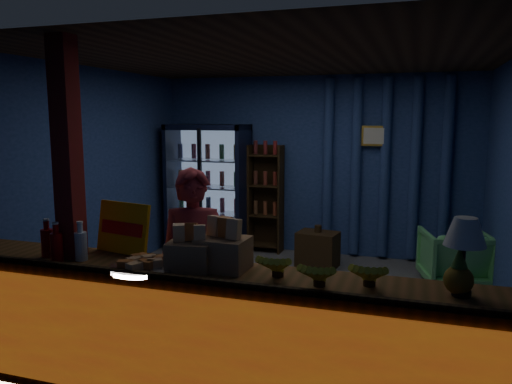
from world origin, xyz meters
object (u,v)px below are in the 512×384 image
Objects in this scene: shopkeeper at (194,267)px; green_chair at (454,258)px; pastry_tray at (143,265)px; table_lamp at (465,235)px.

shopkeeper is 2.18× the size of green_chair.
pastry_tray is at bearing -119.42° from shopkeeper.
pastry_tray is (-2.28, -3.27, 0.64)m from green_chair.
green_chair is at bearing 33.87° from shopkeeper.
pastry_tray is 2.12m from table_lamp.
shopkeeper reaches higher than table_lamp.
table_lamp is at bearing 72.63° from green_chair.
pastry_tray is 1.01× the size of table_lamp.
pastry_tray reaches higher than green_chair.
green_chair is at bearing 86.62° from table_lamp.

